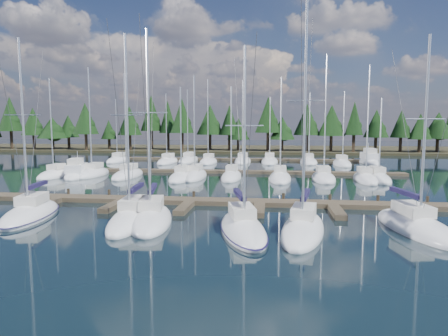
# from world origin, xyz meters

# --- Properties ---
(ground) EXTENTS (260.00, 260.00, 0.00)m
(ground) POSITION_xyz_m (0.00, 30.00, 0.00)
(ground) COLOR black
(ground) RESTS_ON ground
(far_shore) EXTENTS (220.00, 30.00, 0.60)m
(far_shore) POSITION_xyz_m (0.00, 90.00, 0.30)
(far_shore) COLOR #302C1B
(far_shore) RESTS_ON ground
(main_dock) EXTENTS (44.00, 6.13, 0.90)m
(main_dock) POSITION_xyz_m (0.00, 17.36, 0.20)
(main_dock) COLOR #4E4231
(main_dock) RESTS_ON ground
(back_docks) EXTENTS (50.00, 21.80, 0.40)m
(back_docks) POSITION_xyz_m (0.00, 49.58, 0.20)
(back_docks) COLOR #4E4231
(back_docks) RESTS_ON ground
(front_sailboat_1) EXTENTS (4.33, 8.80, 13.75)m
(front_sailboat_1) POSITION_xyz_m (-10.78, 11.20, 0.28)
(front_sailboat_1) COLOR white
(front_sailboat_1) RESTS_ON ground
(front_sailboat_2) EXTENTS (3.36, 9.02, 13.68)m
(front_sailboat_2) POSITION_xyz_m (-2.81, 10.67, 0.29)
(front_sailboat_2) COLOR white
(front_sailboat_2) RESTS_ON ground
(front_sailboat_3) EXTENTS (4.43, 8.74, 13.96)m
(front_sailboat_3) POSITION_xyz_m (-1.39, 10.70, 0.29)
(front_sailboat_3) COLOR white
(front_sailboat_3) RESTS_ON ground
(front_sailboat_4) EXTENTS (4.72, 9.15, 12.40)m
(front_sailboat_4) POSITION_xyz_m (5.19, 8.94, 0.28)
(front_sailboat_4) COLOR white
(front_sailboat_4) RESTS_ON ground
(front_sailboat_5) EXTENTS (3.96, 9.05, 15.12)m
(front_sailboat_5) POSITION_xyz_m (9.00, 9.27, 0.30)
(front_sailboat_5) COLOR white
(front_sailboat_5) RESTS_ON ground
(front_sailboat_6) EXTENTS (4.51, 9.40, 13.15)m
(front_sailboat_6) POSITION_xyz_m (16.32, 10.82, 0.28)
(front_sailboat_6) COLOR white
(front_sailboat_6) RESTS_ON ground
(back_sailboat_rows) EXTENTS (44.12, 33.80, 16.05)m
(back_sailboat_rows) POSITION_xyz_m (-0.31, 44.75, 0.26)
(back_sailboat_rows) COLOR white
(back_sailboat_rows) RESTS_ON ground
(motor_yacht_left) EXTENTS (4.71, 8.53, 4.04)m
(motor_yacht_left) POSITION_xyz_m (-18.68, 33.57, 0.45)
(motor_yacht_left) COLOR white
(motor_yacht_left) RESTS_ON ground
(motor_yacht_right) EXTENTS (3.11, 8.89, 4.42)m
(motor_yacht_right) POSITION_xyz_m (24.07, 57.46, 0.49)
(motor_yacht_right) COLOR white
(motor_yacht_right) RESTS_ON ground
(tree_line) EXTENTS (185.59, 11.58, 13.69)m
(tree_line) POSITION_xyz_m (-0.18, 80.18, 7.31)
(tree_line) COLOR black
(tree_line) RESTS_ON far_shore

